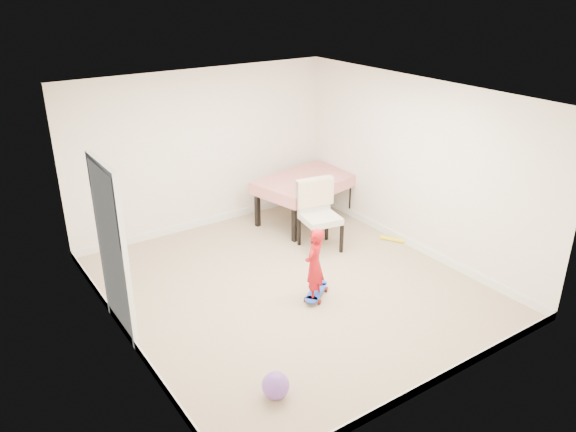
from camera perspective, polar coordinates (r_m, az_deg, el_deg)
ground at (r=7.71m, az=0.22°, el=-7.15°), size 5.00×5.00×0.00m
ceiling at (r=6.77m, az=0.25°, el=12.00°), size 4.50×5.00×0.04m
wall_back at (r=9.18m, az=-8.59°, el=6.57°), size 4.50×0.04×2.60m
wall_front at (r=5.47m, az=15.15°, el=-6.13°), size 4.50×0.04×2.60m
wall_left at (r=6.26m, az=-16.89°, el=-2.43°), size 0.04×5.00×2.60m
wall_right at (r=8.52m, az=12.77°, el=4.92°), size 0.04×5.00×2.60m
door at (r=6.64m, az=-17.37°, el=-3.60°), size 0.11×0.94×2.11m
baseboard_back at (r=9.61m, az=-8.18°, el=-0.50°), size 4.50×0.02×0.12m
baseboard_front at (r=6.15m, az=13.97°, el=-16.28°), size 4.50×0.02×0.12m
baseboard_left at (r=6.87m, az=-15.75°, el=-11.80°), size 0.02×5.00×0.12m
baseboard_right at (r=8.99m, az=12.11°, el=-2.58°), size 0.02×5.00×0.12m
dining_table at (r=9.55m, az=1.83°, el=1.72°), size 1.84×1.37×0.78m
dining_chair at (r=8.50m, az=3.32°, el=-0.05°), size 0.70×0.76×1.08m
skateboard at (r=7.47m, az=2.88°, el=-7.87°), size 0.62×0.54×0.09m
child at (r=7.16m, az=2.69°, el=-5.20°), size 0.43×0.39×0.99m
balloon at (r=5.85m, az=-1.27°, el=-16.84°), size 0.28×0.28×0.28m
foam_toy at (r=9.09m, az=10.52°, el=-2.34°), size 0.25×0.38×0.06m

